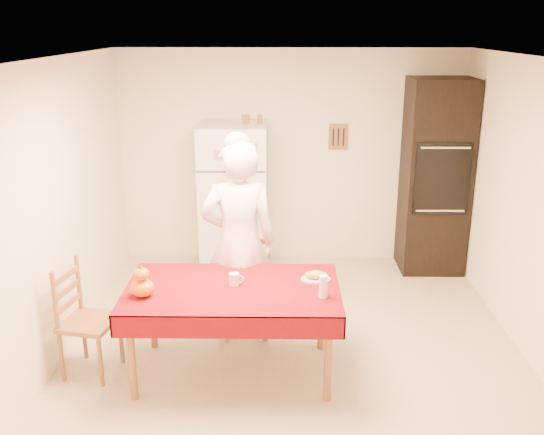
{
  "coord_description": "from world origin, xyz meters",
  "views": [
    {
      "loc": [
        -0.13,
        -4.75,
        2.76
      ],
      "look_at": [
        -0.19,
        0.2,
        1.17
      ],
      "focal_mm": 40.0,
      "sensor_mm": 36.0,
      "label": 1
    }
  ],
  "objects_px": {
    "seated_woman": "(239,243)",
    "coffee_mug": "(234,279)",
    "chair_far": "(248,279)",
    "dining_table": "(233,295)",
    "pumpkin_lower": "(142,288)",
    "bread_plate": "(316,279)",
    "chair_left": "(82,315)",
    "wine_glass": "(323,286)",
    "refrigerator": "(234,199)",
    "oven_cabinet": "(435,177)"
  },
  "relations": [
    {
      "from": "wine_glass",
      "to": "bread_plate",
      "type": "height_order",
      "value": "wine_glass"
    },
    {
      "from": "coffee_mug",
      "to": "wine_glass",
      "type": "xyz_separation_m",
      "value": [
        0.7,
        -0.21,
        0.04
      ]
    },
    {
      "from": "coffee_mug",
      "to": "pumpkin_lower",
      "type": "distance_m",
      "value": 0.72
    },
    {
      "from": "refrigerator",
      "to": "chair_far",
      "type": "height_order",
      "value": "refrigerator"
    },
    {
      "from": "dining_table",
      "to": "chair_left",
      "type": "xyz_separation_m",
      "value": [
        -1.23,
        0.0,
        -0.18
      ]
    },
    {
      "from": "oven_cabinet",
      "to": "bread_plate",
      "type": "xyz_separation_m",
      "value": [
        -1.46,
        -2.14,
        -0.33
      ]
    },
    {
      "from": "oven_cabinet",
      "to": "dining_table",
      "type": "height_order",
      "value": "oven_cabinet"
    },
    {
      "from": "refrigerator",
      "to": "wine_glass",
      "type": "xyz_separation_m",
      "value": [
        0.86,
        -2.4,
        -0.0
      ]
    },
    {
      "from": "pumpkin_lower",
      "to": "bread_plate",
      "type": "distance_m",
      "value": 1.38
    },
    {
      "from": "dining_table",
      "to": "wine_glass",
      "type": "relative_size",
      "value": 9.66
    },
    {
      "from": "chair_left",
      "to": "wine_glass",
      "type": "distance_m",
      "value": 1.97
    },
    {
      "from": "chair_left",
      "to": "pumpkin_lower",
      "type": "xyz_separation_m",
      "value": [
        0.55,
        -0.17,
        0.32
      ]
    },
    {
      "from": "refrigerator",
      "to": "dining_table",
      "type": "height_order",
      "value": "refrigerator"
    },
    {
      "from": "dining_table",
      "to": "wine_glass",
      "type": "distance_m",
      "value": 0.74
    },
    {
      "from": "refrigerator",
      "to": "chair_left",
      "type": "relative_size",
      "value": 1.79
    },
    {
      "from": "dining_table",
      "to": "pumpkin_lower",
      "type": "xyz_separation_m",
      "value": [
        -0.68,
        -0.17,
        0.14
      ]
    },
    {
      "from": "chair_left",
      "to": "seated_woman",
      "type": "bearing_deg",
      "value": -53.46
    },
    {
      "from": "chair_far",
      "to": "chair_left",
      "type": "height_order",
      "value": "same"
    },
    {
      "from": "seated_woman",
      "to": "coffee_mug",
      "type": "relative_size",
      "value": 18.44
    },
    {
      "from": "oven_cabinet",
      "to": "bread_plate",
      "type": "bearing_deg",
      "value": -124.33
    },
    {
      "from": "refrigerator",
      "to": "coffee_mug",
      "type": "bearing_deg",
      "value": -85.81
    },
    {
      "from": "chair_left",
      "to": "coffee_mug",
      "type": "bearing_deg",
      "value": -76.36
    },
    {
      "from": "pumpkin_lower",
      "to": "wine_glass",
      "type": "xyz_separation_m",
      "value": [
        1.38,
        0.01,
        0.02
      ]
    },
    {
      "from": "chair_left",
      "to": "wine_glass",
      "type": "height_order",
      "value": "chair_left"
    },
    {
      "from": "dining_table",
      "to": "pumpkin_lower",
      "type": "relative_size",
      "value": 9.22
    },
    {
      "from": "oven_cabinet",
      "to": "pumpkin_lower",
      "type": "height_order",
      "value": "oven_cabinet"
    },
    {
      "from": "oven_cabinet",
      "to": "chair_far",
      "type": "distance_m",
      "value": 2.63
    },
    {
      "from": "seated_woman",
      "to": "chair_left",
      "type": "bearing_deg",
      "value": 17.44
    },
    {
      "from": "chair_far",
      "to": "oven_cabinet",
      "type": "bearing_deg",
      "value": 39.33
    },
    {
      "from": "chair_far",
      "to": "coffee_mug",
      "type": "height_order",
      "value": "chair_far"
    },
    {
      "from": "seated_woman",
      "to": "wine_glass",
      "type": "xyz_separation_m",
      "value": [
        0.69,
        -0.74,
        -0.07
      ]
    },
    {
      "from": "oven_cabinet",
      "to": "chair_far",
      "type": "height_order",
      "value": "oven_cabinet"
    },
    {
      "from": "chair_far",
      "to": "seated_woman",
      "type": "bearing_deg",
      "value": -108.06
    },
    {
      "from": "pumpkin_lower",
      "to": "seated_woman",
      "type": "bearing_deg",
      "value": 47.25
    },
    {
      "from": "pumpkin_lower",
      "to": "chair_far",
      "type": "bearing_deg",
      "value": 50.64
    },
    {
      "from": "dining_table",
      "to": "pumpkin_lower",
      "type": "bearing_deg",
      "value": -165.92
    },
    {
      "from": "seated_woman",
      "to": "wine_glass",
      "type": "bearing_deg",
      "value": 125.69
    },
    {
      "from": "chair_left",
      "to": "oven_cabinet",
      "type": "bearing_deg",
      "value": -44.06
    },
    {
      "from": "bread_plate",
      "to": "seated_woman",
      "type": "bearing_deg",
      "value": 146.54
    },
    {
      "from": "chair_far",
      "to": "coffee_mug",
      "type": "xyz_separation_m",
      "value": [
        -0.07,
        -0.71,
        0.3
      ]
    },
    {
      "from": "dining_table",
      "to": "chair_far",
      "type": "distance_m",
      "value": 0.78
    },
    {
      "from": "wine_glass",
      "to": "dining_table",
      "type": "bearing_deg",
      "value": 166.92
    },
    {
      "from": "refrigerator",
      "to": "bread_plate",
      "type": "relative_size",
      "value": 7.08
    },
    {
      "from": "chair_far",
      "to": "bread_plate",
      "type": "height_order",
      "value": "chair_far"
    },
    {
      "from": "oven_cabinet",
      "to": "coffee_mug",
      "type": "xyz_separation_m",
      "value": [
        -2.12,
        -2.24,
        -0.29
      ]
    },
    {
      "from": "refrigerator",
      "to": "seated_woman",
      "type": "relative_size",
      "value": 0.92
    },
    {
      "from": "refrigerator",
      "to": "dining_table",
      "type": "bearing_deg",
      "value": -86.17
    },
    {
      "from": "pumpkin_lower",
      "to": "coffee_mug",
      "type": "bearing_deg",
      "value": 17.28
    },
    {
      "from": "seated_woman",
      "to": "pumpkin_lower",
      "type": "distance_m",
      "value": 1.02
    },
    {
      "from": "refrigerator",
      "to": "oven_cabinet",
      "type": "xyz_separation_m",
      "value": [
        2.28,
        0.05,
        0.25
      ]
    }
  ]
}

